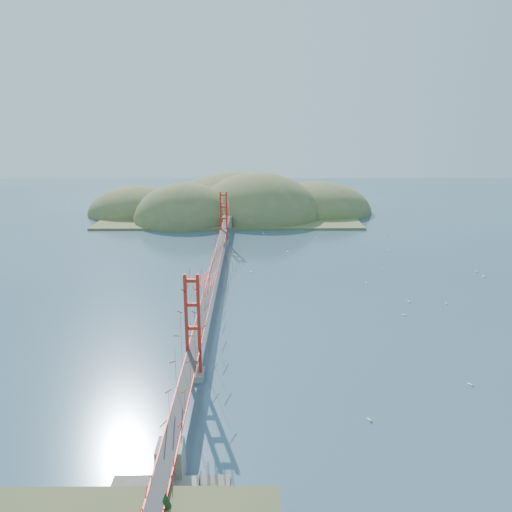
{
  "coord_description": "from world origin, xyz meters",
  "views": [
    {
      "loc": [
        6.2,
        -78.33,
        26.82
      ],
      "look_at": [
        6.86,
        0.0,
        5.37
      ],
      "focal_mm": 35.0,
      "sensor_mm": 36.0,
      "label": 1
    }
  ],
  "objects_px": {
    "sailboat_0": "(366,282)",
    "sailboat_2": "(404,314)",
    "fort": "(173,492)",
    "sailboat_1": "(409,301)",
    "bridge": "(214,246)"
  },
  "relations": [
    {
      "from": "fort",
      "to": "sailboat_1",
      "type": "height_order",
      "value": "fort"
    },
    {
      "from": "fort",
      "to": "sailboat_2",
      "type": "xyz_separation_m",
      "value": [
        27.35,
        35.25,
        -0.51
      ]
    },
    {
      "from": "fort",
      "to": "sailboat_1",
      "type": "bearing_deg",
      "value": 53.9
    },
    {
      "from": "bridge",
      "to": "sailboat_2",
      "type": "relative_size",
      "value": 132.91
    },
    {
      "from": "sailboat_1",
      "to": "sailboat_0",
      "type": "bearing_deg",
      "value": 115.78
    },
    {
      "from": "sailboat_1",
      "to": "sailboat_0",
      "type": "height_order",
      "value": "sailboat_1"
    },
    {
      "from": "sailboat_1",
      "to": "sailboat_2",
      "type": "relative_size",
      "value": 0.92
    },
    {
      "from": "sailboat_0",
      "to": "sailboat_2",
      "type": "distance_m",
      "value": 14.77
    },
    {
      "from": "sailboat_0",
      "to": "sailboat_2",
      "type": "xyz_separation_m",
      "value": [
        2.09,
        -14.62,
        0.01
      ]
    },
    {
      "from": "sailboat_1",
      "to": "sailboat_2",
      "type": "distance_m",
      "value": 5.94
    },
    {
      "from": "bridge",
      "to": "sailboat_0",
      "type": "height_order",
      "value": "bridge"
    },
    {
      "from": "sailboat_2",
      "to": "sailboat_0",
      "type": "bearing_deg",
      "value": 98.15
    },
    {
      "from": "fort",
      "to": "sailboat_1",
      "type": "xyz_separation_m",
      "value": [
        29.69,
        40.71,
        -0.52
      ]
    },
    {
      "from": "fort",
      "to": "sailboat_0",
      "type": "bearing_deg",
      "value": 63.14
    },
    {
      "from": "fort",
      "to": "sailboat_2",
      "type": "height_order",
      "value": "fort"
    }
  ]
}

